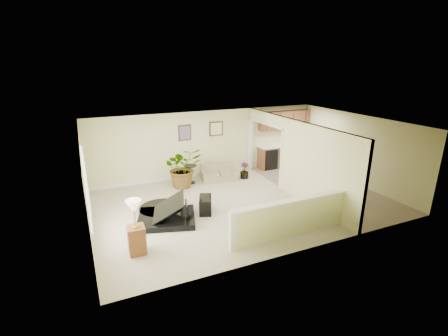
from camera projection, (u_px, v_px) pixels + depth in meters
name	position (u px, v px, depth m)	size (l,w,h in m)	color
floor	(244.00, 202.00, 10.26)	(9.00, 9.00, 0.00)	#BAB191
back_wall	(209.00, 143.00, 12.48)	(9.00, 0.04, 2.50)	beige
front_wall	(306.00, 202.00, 7.27)	(9.00, 0.04, 2.50)	beige
left_wall	(86.00, 187.00, 8.13)	(0.04, 6.00, 2.50)	beige
right_wall	(356.00, 149.00, 11.61)	(0.04, 6.00, 2.50)	beige
ceiling	(246.00, 124.00, 9.48)	(9.00, 6.00, 0.04)	white
kitchen_vinyl	(323.00, 187.00, 11.48)	(2.70, 6.00, 0.01)	gray
interior_partition	(289.00, 157.00, 10.80)	(0.18, 5.99, 2.50)	beige
pony_half_wall	(289.00, 217.00, 8.13)	(3.42, 0.22, 1.00)	beige
left_window	(86.00, 186.00, 7.64)	(0.05, 2.15, 1.45)	white
wall_art_left	(185.00, 133.00, 11.93)	(0.48, 0.04, 0.58)	#3D2A16
wall_mirror	(216.00, 129.00, 12.40)	(0.55, 0.04, 0.55)	#3D2A16
kitchen_cabinets	(282.00, 146.00, 13.60)	(2.36, 0.65, 2.33)	brown
piano	(163.00, 199.00, 8.99)	(2.11, 2.10, 1.47)	black
piano_bench	(205.00, 205.00, 9.54)	(0.35, 0.70, 0.46)	black
loveseat	(219.00, 172.00, 12.22)	(1.43, 0.95, 0.75)	tan
accent_table	(190.00, 172.00, 11.78)	(0.47, 0.47, 0.68)	black
palm_plant	(183.00, 168.00, 11.36)	(1.30, 1.13, 1.44)	black
small_plant	(244.00, 172.00, 12.33)	(0.37, 0.37, 0.61)	black
lamp_stand	(136.00, 231.00, 7.39)	(0.40, 0.40, 1.33)	brown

